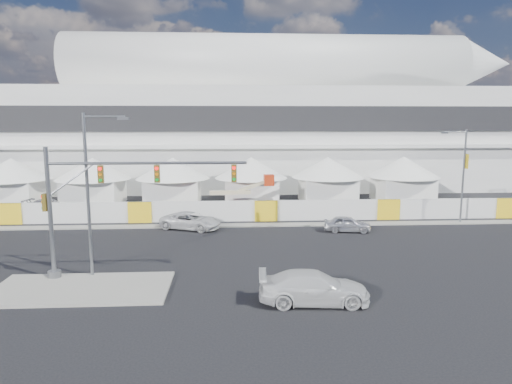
{
  "coord_description": "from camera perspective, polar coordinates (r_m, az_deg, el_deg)",
  "views": [
    {
      "loc": [
        2.58,
        -28.49,
        9.64
      ],
      "look_at": [
        4.78,
        10.0,
        3.55
      ],
      "focal_mm": 32.0,
      "sensor_mm": 36.0,
      "label": 1
    }
  ],
  "objects": [
    {
      "name": "ground",
      "position": [
        30.19,
        -8.12,
        -9.73
      ],
      "size": [
        160.0,
        160.0,
        0.0
      ],
      "primitive_type": "plane",
      "color": "black",
      "rests_on": "ground"
    },
    {
      "name": "hoarding_fence",
      "position": [
        43.98,
        1.25,
        -2.35
      ],
      "size": [
        70.0,
        0.25,
        2.0
      ],
      "primitive_type": "cube",
      "color": "silver",
      "rests_on": "ground"
    },
    {
      "name": "far_curb",
      "position": [
        45.56,
        19.33,
        -3.67
      ],
      "size": [
        80.0,
        1.2,
        0.12
      ],
      "primitive_type": "cube",
      "color": "gray",
      "rests_on": "ground"
    },
    {
      "name": "traffic_mast",
      "position": [
        29.01,
        -19.78,
        -1.46
      ],
      "size": [
        12.16,
        0.77,
        7.95
      ],
      "color": "slate",
      "rests_on": "median_island"
    },
    {
      "name": "stadium",
      "position": [
        70.26,
        1.75,
        8.82
      ],
      "size": [
        80.0,
        24.8,
        21.98
      ],
      "color": "silver",
      "rests_on": "ground"
    },
    {
      "name": "sedan_silver",
      "position": [
        40.59,
        11.35,
        -3.93
      ],
      "size": [
        2.25,
        4.26,
        1.38
      ],
      "primitive_type": "imported",
      "rotation": [
        0.0,
        0.0,
        1.41
      ],
      "color": "silver",
      "rests_on": "ground"
    },
    {
      "name": "pickup_near",
      "position": [
        24.92,
        7.26,
        -11.74
      ],
      "size": [
        2.72,
        5.99,
        1.7
      ],
      "primitive_type": "imported",
      "rotation": [
        0.0,
        0.0,
        1.51
      ],
      "color": "silver",
      "rests_on": "ground"
    },
    {
      "name": "streetlight_median",
      "position": [
        29.17,
        -19.86,
        0.97
      ],
      "size": [
        2.74,
        0.28,
        9.92
      ],
      "color": "slate",
      "rests_on": "median_island"
    },
    {
      "name": "pickup_curb",
      "position": [
        41.17,
        -8.15,
        -3.58
      ],
      "size": [
        4.35,
        5.94,
        1.5
      ],
      "primitive_type": "imported",
      "rotation": [
        0.0,
        0.0,
        1.18
      ],
      "color": "silver",
      "rests_on": "ground"
    },
    {
      "name": "median_island",
      "position": [
        28.55,
        -20.97,
        -11.21
      ],
      "size": [
        10.0,
        5.0,
        0.15
      ],
      "primitive_type": "cube",
      "color": "gray",
      "rests_on": "ground"
    },
    {
      "name": "tent_row",
      "position": [
        52.93,
        -5.5,
        1.9
      ],
      "size": [
        53.4,
        8.4,
        5.4
      ],
      "color": "white",
      "rests_on": "ground"
    },
    {
      "name": "lot_car_c",
      "position": [
        51.83,
        -24.4,
        -1.7
      ],
      "size": [
        3.17,
        5.53,
        1.51
      ],
      "primitive_type": "imported",
      "rotation": [
        0.0,
        0.0,
        1.36
      ],
      "color": "#B4B3B8",
      "rests_on": "ground"
    },
    {
      "name": "boom_lift",
      "position": [
        47.3,
        -3.94,
        -1.46
      ],
      "size": [
        7.96,
        1.99,
        4.03
      ],
      "rotation": [
        0.0,
        0.0,
        0.05
      ],
      "color": "#B82E11",
      "rests_on": "ground"
    },
    {
      "name": "streetlight_curb",
      "position": [
        46.51,
        24.32,
        2.58
      ],
      "size": [
        2.6,
        0.59,
        8.78
      ],
      "color": "slate",
      "rests_on": "ground"
    }
  ]
}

